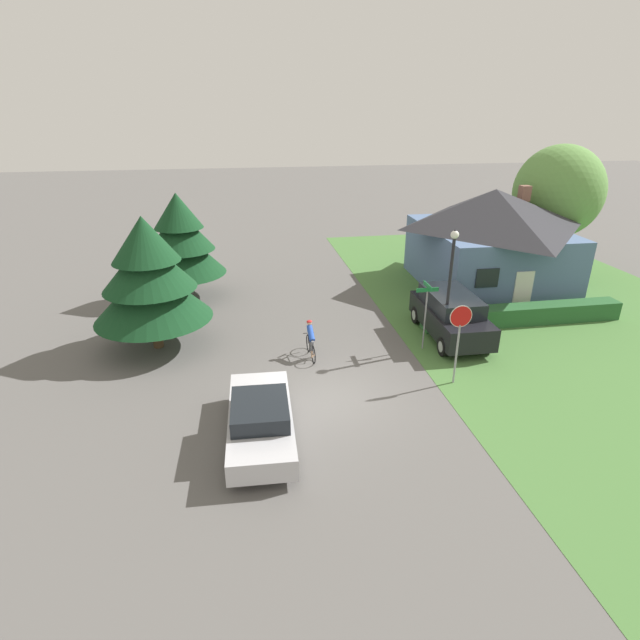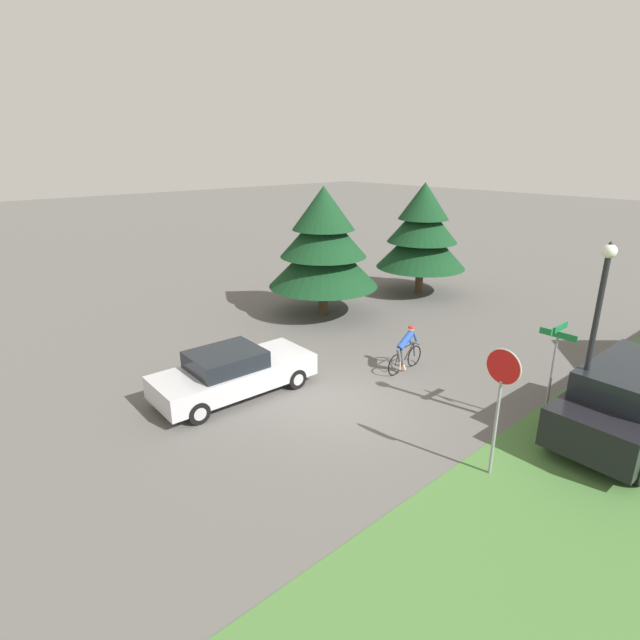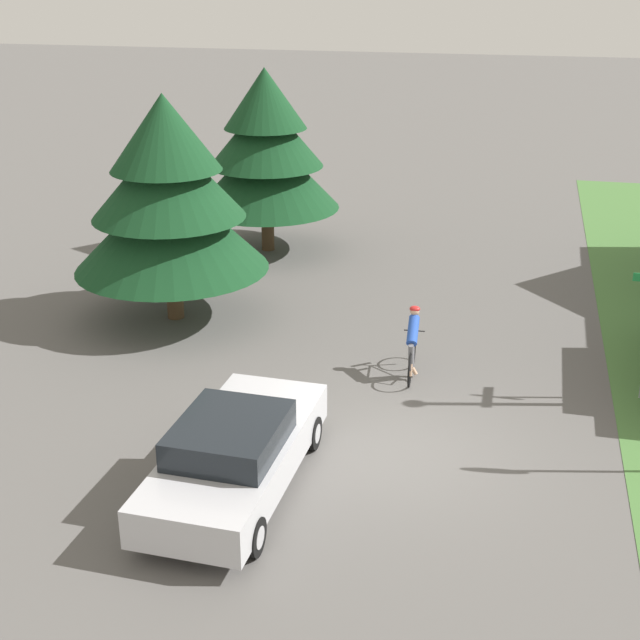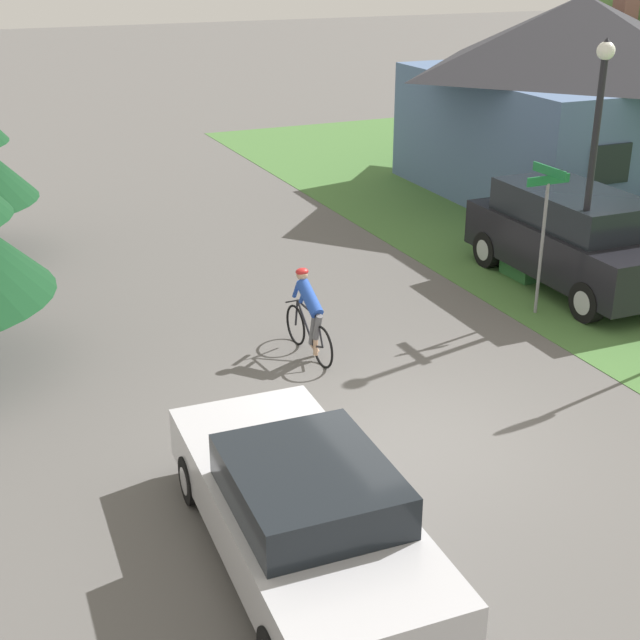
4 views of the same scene
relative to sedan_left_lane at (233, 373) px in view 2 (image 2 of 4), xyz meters
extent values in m
plane|color=#5B5956|center=(2.41, 1.81, -0.69)|extent=(140.00, 140.00, 0.00)
cube|color=#BCBCC1|center=(0.00, 0.05, -0.09)|extent=(2.01, 4.71, 0.64)
cube|color=black|center=(-0.01, -0.20, 0.46)|extent=(1.68, 2.03, 0.48)
cylinder|color=black|center=(-0.74, 1.66, -0.39)|extent=(0.27, 0.61, 0.60)
cylinder|color=#ADADB2|center=(-0.74, 1.66, -0.39)|extent=(0.28, 0.36, 0.35)
cylinder|color=black|center=(0.87, 1.60, -0.39)|extent=(0.27, 0.61, 0.60)
cylinder|color=#ADADB2|center=(0.87, 1.60, -0.39)|extent=(0.28, 0.36, 0.35)
cylinder|color=black|center=(-0.87, -1.49, -0.39)|extent=(0.27, 0.61, 0.60)
cylinder|color=#ADADB2|center=(-0.87, -1.49, -0.39)|extent=(0.28, 0.36, 0.35)
cylinder|color=black|center=(0.75, -1.56, -0.39)|extent=(0.27, 0.61, 0.60)
cylinder|color=#ADADB2|center=(0.75, -1.56, -0.39)|extent=(0.28, 0.36, 0.35)
torus|color=black|center=(2.25, 4.48, -0.35)|extent=(0.07, 0.71, 0.71)
torus|color=black|center=(2.21, 5.49, -0.35)|extent=(0.07, 0.71, 0.71)
cylinder|color=black|center=(2.24, 4.73, -0.19)|extent=(0.04, 0.18, 0.58)
cylinder|color=black|center=(2.22, 5.11, -0.17)|extent=(0.07, 0.64, 0.63)
cylinder|color=black|center=(2.23, 5.04, 0.12)|extent=(0.07, 0.75, 0.07)
cylinder|color=black|center=(2.25, 4.64, -0.41)|extent=(0.05, 0.34, 0.15)
cylinder|color=black|center=(2.25, 4.57, -0.13)|extent=(0.04, 0.21, 0.46)
cylinder|color=black|center=(2.21, 5.45, -0.11)|extent=(0.04, 0.12, 0.49)
cylinder|color=black|center=(2.21, 5.41, 0.13)|extent=(0.44, 0.04, 0.02)
ellipsoid|color=black|center=(2.25, 4.66, 0.12)|extent=(0.09, 0.20, 0.05)
cylinder|color=slate|center=(2.24, 4.65, -0.07)|extent=(0.12, 0.25, 0.48)
cylinder|color=slate|center=(2.24, 4.81, -0.15)|extent=(0.12, 0.25, 0.63)
cylinder|color=tan|center=(2.24, 4.72, -0.44)|extent=(0.08, 0.08, 0.30)
cylinder|color=tan|center=(2.29, 4.88, -0.53)|extent=(0.17, 0.08, 0.21)
cylinder|color=#264CB2|center=(2.23, 4.94, 0.34)|extent=(0.25, 0.69, 0.54)
cylinder|color=#264CB2|center=(2.22, 5.18, 0.31)|extent=(0.08, 0.25, 0.36)
cylinder|color=#264CB2|center=(2.22, 5.46, 0.31)|extent=(0.08, 0.25, 0.36)
sphere|color=tan|center=(2.22, 5.22, 0.65)|extent=(0.19, 0.19, 0.19)
ellipsoid|color=red|center=(2.22, 5.22, 0.70)|extent=(0.22, 0.18, 0.12)
cube|color=black|center=(8.30, 5.83, 0.13)|extent=(2.08, 4.83, 0.93)
cube|color=black|center=(8.30, 5.96, 0.91)|extent=(1.81, 3.22, 0.64)
cylinder|color=black|center=(7.43, 7.47, -0.31)|extent=(0.25, 0.76, 0.76)
cylinder|color=#ADADB2|center=(7.43, 7.47, -0.31)|extent=(0.26, 0.44, 0.44)
cylinder|color=black|center=(7.37, 4.21, -0.31)|extent=(0.25, 0.76, 0.76)
cylinder|color=#ADADB2|center=(7.37, 4.21, -0.31)|extent=(0.26, 0.44, 0.44)
cylinder|color=black|center=(9.17, 4.18, -0.31)|extent=(0.25, 0.76, 0.76)
cylinder|color=#ADADB2|center=(9.17, 4.18, -0.31)|extent=(0.26, 0.44, 0.44)
cylinder|color=gray|center=(6.91, 2.14, 0.43)|extent=(0.07, 0.07, 2.24)
cylinder|color=red|center=(6.91, 2.14, 1.87)|extent=(0.74, 0.04, 0.74)
cylinder|color=silver|center=(6.91, 2.14, 1.87)|extent=(0.78, 0.04, 0.78)
cylinder|color=black|center=(7.61, 4.79, 1.58)|extent=(0.12, 0.12, 4.54)
sphere|color=white|center=(7.61, 4.79, 3.99)|extent=(0.31, 0.31, 0.31)
cone|color=black|center=(7.61, 4.79, 4.15)|extent=(0.19, 0.19, 0.12)
cylinder|color=gray|center=(6.80, 4.92, 0.54)|extent=(0.06, 0.06, 2.46)
cube|color=#197238|center=(6.80, 4.92, 1.83)|extent=(0.90, 0.03, 0.16)
cube|color=#197238|center=(6.80, 4.92, 1.99)|extent=(0.03, 0.90, 0.16)
cylinder|color=#4C3823|center=(-3.76, 6.90, -0.05)|extent=(0.40, 0.40, 1.26)
cone|color=#143D1E|center=(-3.76, 6.90, 1.71)|extent=(4.57, 4.57, 2.27)
cone|color=#143D1E|center=(-3.76, 6.90, 2.83)|extent=(3.57, 3.57, 2.00)
cone|color=#143D1E|center=(-3.76, 6.90, 3.79)|extent=(2.56, 2.56, 1.73)
cylinder|color=#4C3823|center=(-3.06, 12.59, -0.03)|extent=(0.38, 0.38, 1.30)
cone|color=#143D1E|center=(-3.06, 12.59, 1.73)|extent=(4.23, 4.23, 2.22)
cone|color=#143D1E|center=(-3.06, 12.59, 2.82)|extent=(3.30, 3.30, 1.95)
cone|color=#143D1E|center=(-3.06, 12.59, 3.76)|extent=(2.37, 2.37, 1.69)
camera|label=1|loc=(-0.33, -12.24, 8.33)|focal=28.00mm
camera|label=2|loc=(11.31, -6.80, 6.06)|focal=28.00mm
camera|label=3|loc=(4.12, -11.86, 7.44)|focal=50.00mm
camera|label=4|loc=(-3.11, -7.42, 5.64)|focal=50.00mm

